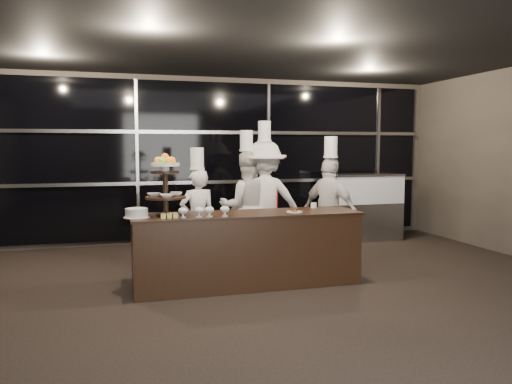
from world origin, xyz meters
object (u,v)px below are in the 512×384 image
object	(u,v)px
display_case	(363,203)
chef_a	(198,217)
layer_cake	(137,213)
display_stand	(165,181)
buffet_counter	(247,249)
chef_d	(330,210)
chef_b	(247,206)
chef_c	(264,201)

from	to	relation	value
display_case	chef_a	distance (m)	3.64
layer_cake	display_stand	bearing A→B (deg)	8.33
display_stand	chef_a	world-z (taller)	chef_a
buffet_counter	layer_cake	size ratio (longest dim) A/B	9.47
display_case	chef_d	world-z (taller)	chef_d
layer_cake	chef_b	world-z (taller)	chef_b
display_case	buffet_counter	bearing A→B (deg)	-140.29
chef_a	chef_c	bearing A→B (deg)	13.19
display_case	chef_d	xyz separation A→B (m)	(-1.45, -1.70, 0.13)
buffet_counter	display_case	world-z (taller)	display_case
layer_cake	display_case	world-z (taller)	display_case
chef_b	chef_d	size ratio (longest dim) A/B	1.05
chef_d	layer_cake	bearing A→B (deg)	-164.88
layer_cake	chef_a	xyz separation A→B (m)	(0.88, 1.03, -0.22)
buffet_counter	chef_a	size ratio (longest dim) A/B	1.64
display_case	chef_b	size ratio (longest dim) A/B	0.70
buffet_counter	display_stand	bearing A→B (deg)	-179.99
chef_b	chef_c	distance (m)	0.28
chef_a	chef_d	xyz separation A→B (m)	(1.90, -0.28, 0.06)
display_stand	chef_c	distance (m)	2.06
buffet_counter	chef_a	distance (m)	1.12
chef_b	buffet_counter	bearing A→B (deg)	-104.50
display_case	chef_c	world-z (taller)	chef_c
chef_a	chef_c	distance (m)	1.10
display_stand	chef_a	distance (m)	1.26
chef_a	layer_cake	bearing A→B (deg)	-130.56
buffet_counter	chef_b	world-z (taller)	chef_b
chef_a	chef_d	size ratio (longest dim) A/B	0.92
chef_b	chef_c	world-z (taller)	chef_c
display_stand	display_case	bearing A→B (deg)	31.67
display_stand	layer_cake	world-z (taller)	display_stand
chef_c	chef_d	bearing A→B (deg)	-31.93
chef_a	chef_b	xyz separation A→B (m)	(0.78, 0.26, 0.10)
chef_a	display_stand	bearing A→B (deg)	-118.87
layer_cake	chef_c	distance (m)	2.32
display_stand	display_case	world-z (taller)	display_stand
buffet_counter	chef_b	xyz separation A→B (m)	(0.32, 1.24, 0.39)
buffet_counter	chef_d	world-z (taller)	chef_d
display_case	chef_a	bearing A→B (deg)	-157.02
chef_b	layer_cake	bearing A→B (deg)	-142.25
chef_c	chef_d	xyz separation A→B (m)	(0.84, -0.52, -0.11)
chef_b	chef_c	size ratio (longest dim) A/B	0.93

